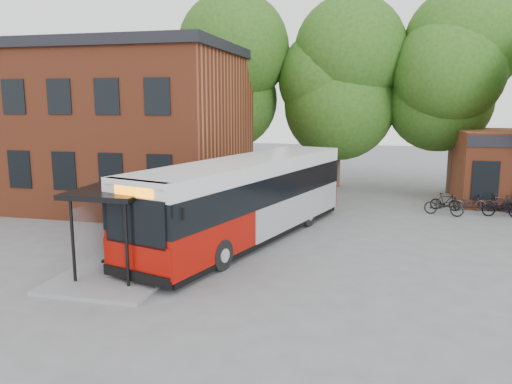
% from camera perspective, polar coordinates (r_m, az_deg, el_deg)
% --- Properties ---
extents(ground, '(100.00, 100.00, 0.00)m').
position_cam_1_polar(ground, '(17.56, 1.49, -8.22)').
color(ground, slate).
extents(station_building, '(18.40, 10.40, 8.50)m').
position_cam_1_polar(station_building, '(30.20, -19.69, 7.19)').
color(station_building, brown).
rests_on(station_building, ground).
extents(bus_shelter, '(3.60, 7.00, 2.90)m').
position_cam_1_polar(bus_shelter, '(17.72, -13.60, -3.46)').
color(bus_shelter, black).
rests_on(bus_shelter, ground).
extents(bike_rail, '(5.20, 0.10, 0.38)m').
position_cam_1_polar(bike_rail, '(27.47, 25.46, -2.03)').
color(bike_rail, black).
rests_on(bike_rail, ground).
extents(tree_0, '(7.92, 7.92, 11.00)m').
position_cam_1_polar(tree_0, '(33.65, -2.86, 10.16)').
color(tree_0, '#254D14').
rests_on(tree_0, ground).
extents(tree_1, '(7.92, 7.92, 10.40)m').
position_cam_1_polar(tree_1, '(33.39, 9.41, 9.52)').
color(tree_1, '#254D14').
rests_on(tree_1, ground).
extents(tree_2, '(7.92, 7.92, 11.00)m').
position_cam_1_polar(tree_2, '(32.61, 21.82, 9.44)').
color(tree_2, '#254D14').
rests_on(tree_2, ground).
extents(city_bus, '(6.42, 13.28, 3.31)m').
position_cam_1_polar(city_bus, '(20.22, -0.94, -0.88)').
color(city_bus, '#9B0C04').
rests_on(city_bus, ground).
extents(bicycle_0, '(2.01, 1.22, 1.00)m').
position_cam_1_polar(bicycle_0, '(26.44, 20.67, -1.45)').
color(bicycle_0, black).
rests_on(bicycle_0, ground).
extents(bicycle_1, '(1.55, 0.69, 0.90)m').
position_cam_1_polar(bicycle_1, '(27.71, 20.82, -1.04)').
color(bicycle_1, black).
rests_on(bicycle_1, ground).
extents(bicycle_2, '(1.74, 0.82, 0.88)m').
position_cam_1_polar(bicycle_2, '(28.03, 23.20, -1.10)').
color(bicycle_2, '#2C2D35').
rests_on(bicycle_2, ground).
extents(bicycle_3, '(1.62, 0.71, 0.94)m').
position_cam_1_polar(bicycle_3, '(28.29, 26.07, -1.16)').
color(bicycle_3, black).
rests_on(bicycle_3, ground).
extents(bicycle_4, '(1.86, 0.76, 0.95)m').
position_cam_1_polar(bicycle_4, '(27.16, 26.31, -1.60)').
color(bicycle_4, black).
rests_on(bicycle_4, ground).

